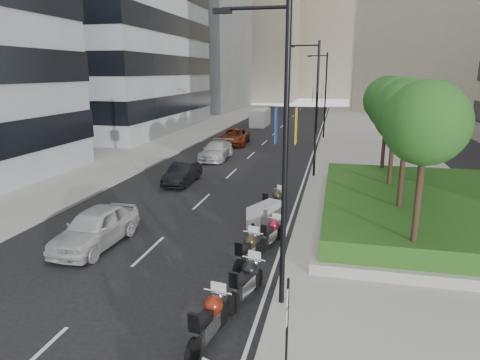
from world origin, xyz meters
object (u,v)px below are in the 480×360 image
(motorcycle_6, at_px, (274,202))
(delivery_van, at_px, (260,118))
(motorcycle_1, at_px, (209,320))
(car_a, at_px, (96,227))
(motorcycle_2, at_px, (246,281))
(motorcycle_5, at_px, (265,216))
(car_c, at_px, (216,151))
(motorcycle_3, at_px, (248,251))
(parking_sign, at_px, (287,319))
(lamp_post_1, at_px, (314,103))
(car_d, at_px, (235,137))
(lamp_post_2, at_px, (324,91))
(lamp_post_0, at_px, (280,145))
(motorcycle_4, at_px, (271,233))
(car_b, at_px, (182,174))

(motorcycle_6, distance_m, delivery_van, 36.39)
(motorcycle_1, distance_m, car_a, 8.39)
(motorcycle_2, xyz_separation_m, motorcycle_5, (-0.49, 6.50, -0.07))
(car_c, bearing_deg, motorcycle_3, -71.54)
(parking_sign, bearing_deg, lamp_post_1, 91.88)
(motorcycle_2, bearing_deg, car_d, 28.41)
(lamp_post_2, distance_m, parking_sign, 38.18)
(motorcycle_2, distance_m, car_a, 7.59)
(lamp_post_0, relative_size, motorcycle_1, 3.64)
(lamp_post_0, bearing_deg, car_a, 159.09)
(lamp_post_0, xyz_separation_m, motorcycle_4, (-0.89, 4.63, -4.49))
(lamp_post_1, xyz_separation_m, delivery_van, (-8.56, 27.47, -4.04))
(motorcycle_3, distance_m, car_b, 12.92)
(motorcycle_5, relative_size, car_b, 0.51)
(lamp_post_1, relative_size, car_d, 1.62)
(lamp_post_1, bearing_deg, lamp_post_2, 90.00)
(lamp_post_0, height_order, motorcycle_1, lamp_post_0)
(lamp_post_2, xyz_separation_m, delivery_van, (-8.56, 9.47, -4.04))
(motorcycle_4, height_order, car_c, car_c)
(lamp_post_1, height_order, motorcycle_5, lamp_post_1)
(lamp_post_0, relative_size, car_b, 2.22)
(lamp_post_1, distance_m, parking_sign, 20.33)
(motorcycle_2, height_order, motorcycle_4, motorcycle_2)
(motorcycle_6, distance_m, car_d, 21.73)
(parking_sign, height_order, motorcycle_4, parking_sign)
(lamp_post_1, bearing_deg, car_d, 124.21)
(lamp_post_2, bearing_deg, lamp_post_1, -90.00)
(motorcycle_1, xyz_separation_m, delivery_van, (-7.07, 46.71, 0.36))
(motorcycle_1, relative_size, motorcycle_6, 1.13)
(motorcycle_5, height_order, car_b, car_b)
(motorcycle_2, height_order, car_c, car_c)
(motorcycle_5, xyz_separation_m, car_d, (-6.92, 22.72, 0.19))
(motorcycle_4, bearing_deg, motorcycle_6, 21.71)
(lamp_post_0, xyz_separation_m, car_d, (-8.40, 29.35, -4.29))
(motorcycle_1, distance_m, motorcycle_2, 2.43)
(parking_sign, bearing_deg, car_c, 109.54)
(motorcycle_1, bearing_deg, parking_sign, -100.85)
(lamp_post_1, xyz_separation_m, car_b, (-8.06, -3.48, -4.40))
(lamp_post_1, bearing_deg, motorcycle_3, -95.59)
(car_a, height_order, car_c, car_a)
(parking_sign, distance_m, motorcycle_1, 2.41)
(motorcycle_4, distance_m, car_c, 18.53)
(motorcycle_1, height_order, motorcycle_2, motorcycle_1)
(lamp_post_0, height_order, motorcycle_6, lamp_post_0)
(car_d, bearing_deg, motorcycle_4, -77.81)
(motorcycle_3, bearing_deg, parking_sign, -148.92)
(car_b, relative_size, car_d, 0.73)
(parking_sign, distance_m, motorcycle_5, 9.91)
(lamp_post_1, distance_m, car_b, 9.82)
(motorcycle_5, relative_size, motorcycle_6, 0.94)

